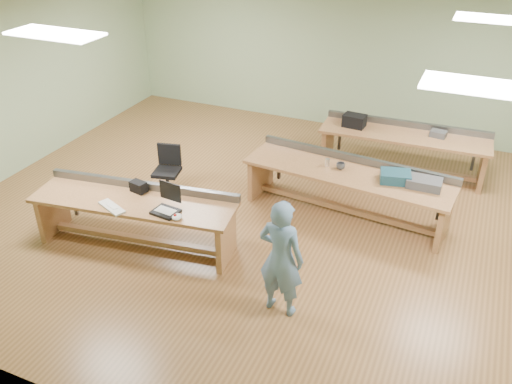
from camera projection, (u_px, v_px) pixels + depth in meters
floor at (283, 220)px, 8.45m from camera, size 10.00×10.00×0.00m
ceiling at (289, 24)px, 6.95m from camera, size 10.00×10.00×0.00m
wall_back at (356, 58)px, 10.88m from camera, size 10.00×0.04×3.00m
wall_front at (117, 308)px, 4.52m from camera, size 10.00×0.04×3.00m
wall_left at (17, 86)px, 9.42m from camera, size 0.04×8.00×3.00m
fluor_panels at (289, 26)px, 6.97m from camera, size 6.20×3.50×0.03m
workbench_front at (136, 211)px, 7.63m from camera, size 2.98×1.17×0.86m
workbench_mid at (348, 182)px, 8.36m from camera, size 3.28×1.16×0.86m
workbench_back at (404, 143)px, 9.59m from camera, size 2.95×0.90×0.86m
person at (281, 258)px, 6.32m from camera, size 0.59×0.41×1.55m
laptop_base at (166, 212)px, 7.21m from camera, size 0.37×0.31×0.04m
laptop_screen at (170, 191)px, 7.19m from camera, size 0.34×0.06×0.27m
keyboard at (112, 207)px, 7.32m from camera, size 0.49×0.33×0.03m
trackball_mouse at (177, 217)px, 7.08m from camera, size 0.14×0.16×0.07m
camera_bag at (138, 187)px, 7.68m from camera, size 0.25×0.19×0.16m
task_chair at (168, 178)px, 8.98m from camera, size 0.56×0.56×0.87m
parts_bin_teal at (395, 177)px, 7.94m from camera, size 0.50×0.42×0.15m
parts_bin_grey at (424, 183)px, 7.80m from camera, size 0.49×0.31×0.13m
mug at (341, 166)px, 8.29m from camera, size 0.18×0.18×0.11m
drinks_can at (327, 162)px, 8.38m from camera, size 0.09×0.09×0.12m
storage_box_back at (354, 121)px, 9.70m from camera, size 0.40×0.30×0.22m
tray_back at (438, 134)px, 9.34m from camera, size 0.29×0.23×0.11m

